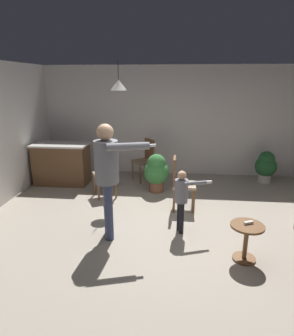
{
  "coord_description": "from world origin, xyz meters",
  "views": [
    {
      "loc": [
        0.16,
        -4.11,
        2.33
      ],
      "look_at": [
        -0.27,
        0.25,
        1.0
      ],
      "focal_mm": 30.83,
      "sensor_mm": 36.0,
      "label": 1
    }
  ],
  "objects_px": {
    "side_table_by_couch": "(246,238)",
    "dining_chair_by_counter": "(108,171)",
    "spare_remote_on_table": "(249,223)",
    "person_adult": "(108,169)",
    "person_child": "(182,195)",
    "dining_chair_near_wall": "(145,158)",
    "kitchen_counter": "(62,164)",
    "potted_plant_corner": "(156,171)",
    "potted_plant_by_wall": "(266,166)",
    "dining_chair_centre_back": "(180,181)"
  },
  "relations": [
    {
      "from": "potted_plant_by_wall",
      "to": "dining_chair_near_wall",
      "type": "bearing_deg",
      "value": -178.46
    },
    {
      "from": "person_adult",
      "to": "dining_chair_by_counter",
      "type": "height_order",
      "value": "person_adult"
    },
    {
      "from": "side_table_by_couch",
      "to": "dining_chair_near_wall",
      "type": "xyz_separation_m",
      "value": [
        -1.67,
        3.15,
        0.22
      ]
    },
    {
      "from": "person_adult",
      "to": "dining_chair_near_wall",
      "type": "xyz_separation_m",
      "value": [
        0.27,
        2.72,
        -0.54
      ]
    },
    {
      "from": "kitchen_counter",
      "to": "person_adult",
      "type": "distance_m",
      "value": 2.88
    },
    {
      "from": "person_adult",
      "to": "potted_plant_by_wall",
      "type": "distance_m",
      "value": 4.23
    },
    {
      "from": "potted_plant_corner",
      "to": "potted_plant_by_wall",
      "type": "relative_size",
      "value": 1.1
    },
    {
      "from": "kitchen_counter",
      "to": "potted_plant_by_wall",
      "type": "bearing_deg",
      "value": 6.1
    },
    {
      "from": "person_child",
      "to": "potted_plant_corner",
      "type": "distance_m",
      "value": 1.82
    },
    {
      "from": "side_table_by_couch",
      "to": "dining_chair_near_wall",
      "type": "height_order",
      "value": "dining_chair_near_wall"
    },
    {
      "from": "dining_chair_near_wall",
      "to": "kitchen_counter",
      "type": "bearing_deg",
      "value": 65.07
    },
    {
      "from": "side_table_by_couch",
      "to": "potted_plant_by_wall",
      "type": "height_order",
      "value": "potted_plant_by_wall"
    },
    {
      "from": "dining_chair_near_wall",
      "to": "potted_plant_corner",
      "type": "height_order",
      "value": "dining_chair_near_wall"
    },
    {
      "from": "dining_chair_by_counter",
      "to": "spare_remote_on_table",
      "type": "xyz_separation_m",
      "value": [
        2.36,
        -2.04,
        -0.01
      ]
    },
    {
      "from": "dining_chair_centre_back",
      "to": "person_child",
      "type": "bearing_deg",
      "value": 1.24
    },
    {
      "from": "side_table_by_couch",
      "to": "spare_remote_on_table",
      "type": "relative_size",
      "value": 4.0
    },
    {
      "from": "person_child",
      "to": "spare_remote_on_table",
      "type": "xyz_separation_m",
      "value": [
        0.87,
        -0.65,
        -0.1
      ]
    },
    {
      "from": "side_table_by_couch",
      "to": "potted_plant_by_wall",
      "type": "xyz_separation_m",
      "value": [
        1.16,
        3.23,
        0.09
      ]
    },
    {
      "from": "side_table_by_couch",
      "to": "spare_remote_on_table",
      "type": "distance_m",
      "value": 0.21
    },
    {
      "from": "dining_chair_by_counter",
      "to": "kitchen_counter",
      "type": "bearing_deg",
      "value": 33.36
    },
    {
      "from": "dining_chair_by_counter",
      "to": "dining_chair_near_wall",
      "type": "bearing_deg",
      "value": -60.7
    },
    {
      "from": "dining_chair_centre_back",
      "to": "potted_plant_by_wall",
      "type": "bearing_deg",
      "value": 130.12
    },
    {
      "from": "person_adult",
      "to": "dining_chair_centre_back",
      "type": "distance_m",
      "value": 1.65
    },
    {
      "from": "side_table_by_couch",
      "to": "dining_chair_by_counter",
      "type": "relative_size",
      "value": 0.52
    },
    {
      "from": "person_adult",
      "to": "kitchen_counter",
      "type": "bearing_deg",
      "value": -160.27
    },
    {
      "from": "dining_chair_by_counter",
      "to": "spare_remote_on_table",
      "type": "bearing_deg",
      "value": -159.79
    },
    {
      "from": "kitchen_counter",
      "to": "side_table_by_couch",
      "type": "relative_size",
      "value": 2.42
    },
    {
      "from": "kitchen_counter",
      "to": "dining_chair_near_wall",
      "type": "xyz_separation_m",
      "value": [
        1.91,
        0.43,
        0.07
      ]
    },
    {
      "from": "spare_remote_on_table",
      "to": "person_adult",
      "type": "bearing_deg",
      "value": 168.4
    },
    {
      "from": "side_table_by_couch",
      "to": "spare_remote_on_table",
      "type": "xyz_separation_m",
      "value": [
        0.02,
        0.03,
        0.21
      ]
    },
    {
      "from": "person_child",
      "to": "kitchen_counter",
      "type": "bearing_deg",
      "value": -145.78
    },
    {
      "from": "side_table_by_couch",
      "to": "potted_plant_by_wall",
      "type": "distance_m",
      "value": 3.43
    },
    {
      "from": "side_table_by_couch",
      "to": "potted_plant_corner",
      "type": "relative_size",
      "value": 0.62
    },
    {
      "from": "person_adult",
      "to": "person_child",
      "type": "xyz_separation_m",
      "value": [
        1.09,
        0.25,
        -0.45
      ]
    },
    {
      "from": "kitchen_counter",
      "to": "potted_plant_corner",
      "type": "relative_size",
      "value": 1.51
    },
    {
      "from": "person_child",
      "to": "dining_chair_near_wall",
      "type": "xyz_separation_m",
      "value": [
        -0.82,
        2.47,
        -0.09
      ]
    },
    {
      "from": "dining_chair_near_wall",
      "to": "dining_chair_centre_back",
      "type": "height_order",
      "value": "same"
    },
    {
      "from": "spare_remote_on_table",
      "to": "dining_chair_centre_back",
      "type": "bearing_deg",
      "value": 119.91
    },
    {
      "from": "kitchen_counter",
      "to": "dining_chair_centre_back",
      "type": "relative_size",
      "value": 1.26
    },
    {
      "from": "potted_plant_corner",
      "to": "potted_plant_by_wall",
      "type": "distance_m",
      "value": 2.65
    },
    {
      "from": "person_adult",
      "to": "potted_plant_corner",
      "type": "distance_m",
      "value": 2.16
    },
    {
      "from": "dining_chair_centre_back",
      "to": "potted_plant_by_wall",
      "type": "xyz_separation_m",
      "value": [
        2.02,
        1.67,
        -0.13
      ]
    },
    {
      "from": "dining_chair_by_counter",
      "to": "potted_plant_by_wall",
      "type": "xyz_separation_m",
      "value": [
        3.5,
        1.16,
        -0.13
      ]
    },
    {
      "from": "potted_plant_by_wall",
      "to": "person_adult",
      "type": "bearing_deg",
      "value": -138.03
    },
    {
      "from": "spare_remote_on_table",
      "to": "potted_plant_corner",
      "type": "bearing_deg",
      "value": 119.94
    },
    {
      "from": "dining_chair_by_counter",
      "to": "potted_plant_corner",
      "type": "xyz_separation_m",
      "value": [
        0.99,
        0.35,
        -0.09
      ]
    },
    {
      "from": "dining_chair_near_wall",
      "to": "potted_plant_by_wall",
      "type": "distance_m",
      "value": 2.84
    },
    {
      "from": "dining_chair_by_counter",
      "to": "potted_plant_by_wall",
      "type": "distance_m",
      "value": 3.69
    },
    {
      "from": "kitchen_counter",
      "to": "side_table_by_couch",
      "type": "bearing_deg",
      "value": -37.16
    },
    {
      "from": "dining_chair_near_wall",
      "to": "spare_remote_on_table",
      "type": "height_order",
      "value": "dining_chair_near_wall"
    }
  ]
}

